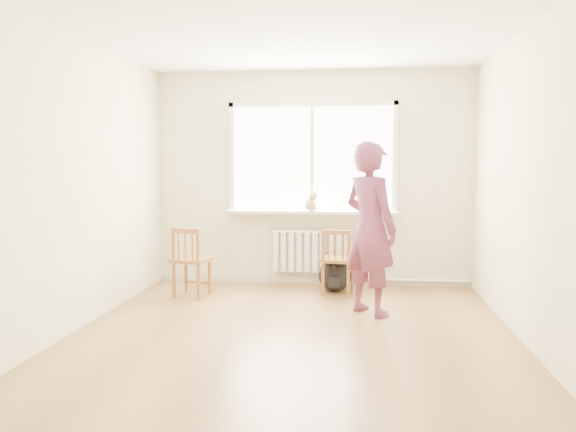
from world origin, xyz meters
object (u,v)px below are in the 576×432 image
(chair_right, at_px, (337,262))
(person, at_px, (370,229))
(chair_left, at_px, (190,262))
(cat, at_px, (311,202))
(backpack, at_px, (335,276))

(chair_right, distance_m, person, 0.98)
(chair_left, xyz_separation_m, person, (2.03, -0.46, 0.47))
(chair_left, xyz_separation_m, chair_right, (1.68, 0.31, -0.01))
(cat, bearing_deg, backpack, -60.09)
(cat, bearing_deg, chair_left, -170.00)
(backpack, bearing_deg, chair_left, -163.98)
(chair_left, relative_size, backpack, 2.06)
(chair_right, distance_m, cat, 0.86)
(cat, height_order, backpack, cat)
(cat, distance_m, backpack, 0.96)
(chair_left, bearing_deg, backpack, -154.74)
(chair_right, relative_size, cat, 1.97)
(person, bearing_deg, backpack, -21.74)
(chair_left, bearing_deg, person, 176.40)
(person, xyz_separation_m, cat, (-0.70, 1.21, 0.18))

